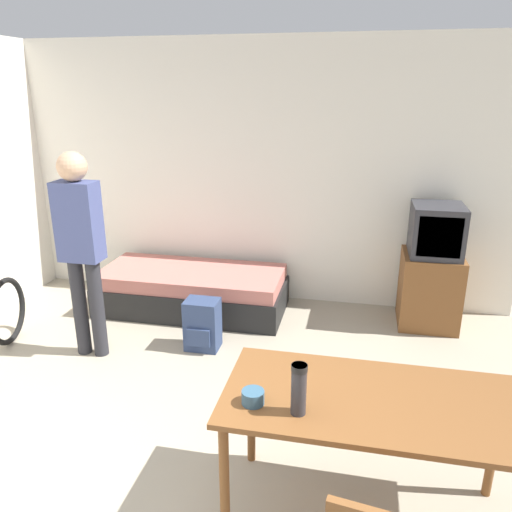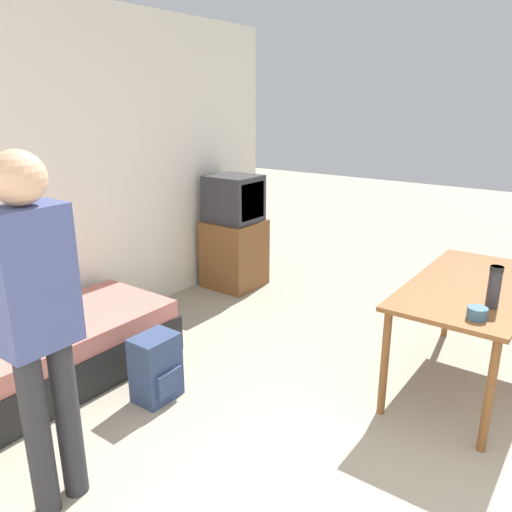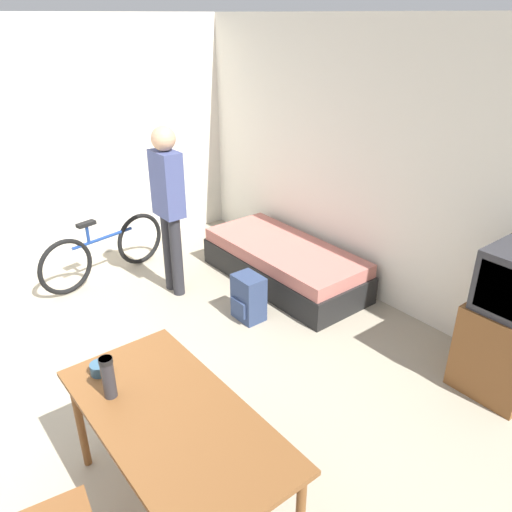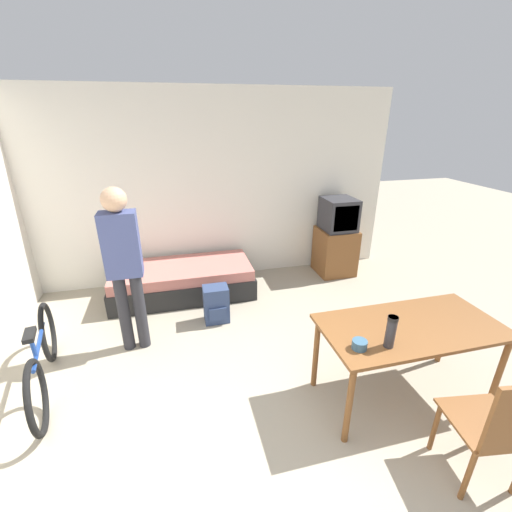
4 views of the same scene
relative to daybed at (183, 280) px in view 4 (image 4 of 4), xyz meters
The scene contains 10 objects.
wall_back 1.31m from the daybed, 53.67° to the left, with size 5.65×0.06×2.70m.
daybed is the anchor object (origin of this frame).
tv 2.39m from the daybed, ahead, with size 0.55×0.54×1.19m.
dining_table 2.99m from the daybed, 53.19° to the right, with size 1.49×0.73×0.75m.
wooden_chair 3.70m from the daybed, 60.42° to the right, with size 0.51×0.51×0.97m.
bicycle 1.99m from the daybed, 131.20° to the right, with size 0.34×1.54×0.71m.
person_standing 1.44m from the daybed, 118.05° to the right, with size 0.34×0.23×1.75m.
thermos_flask 3.00m from the daybed, 60.96° to the right, with size 0.08×0.08×0.26m.
mate_bowl 2.85m from the daybed, 64.69° to the right, with size 0.11×0.11×0.07m.
backpack 0.85m from the daybed, 65.20° to the right, with size 0.29×0.25×0.46m.
Camera 4 is at (-0.44, -1.21, 2.37)m, focal length 24.00 mm.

